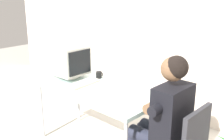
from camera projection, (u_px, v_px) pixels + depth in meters
The scene contains 6 objects.
wall_back at pixel (189, 11), 3.59m from camera, with size 8.00×0.10×3.00m, color beige.
desk at pixel (97, 92), 3.04m from camera, with size 1.46×0.70×0.75m.
crt_monitor at pixel (70, 60), 3.31m from camera, with size 0.38×0.37×0.39m.
keyboard at pixel (83, 83), 3.12m from camera, with size 0.18×0.42×0.03m.
person_seated at pixel (163, 115), 2.50m from camera, with size 0.67×0.58×1.27m.
desk_mug at pixel (99, 75), 3.34m from camera, with size 0.07×0.08×0.08m.
Camera 1 is at (2.06, -1.96, 1.81)m, focal length 44.43 mm.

